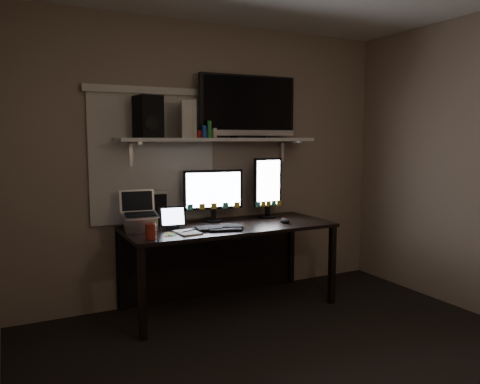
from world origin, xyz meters
TOP-DOWN VIEW (x-y plane):
  - floor at (0.00, 0.00)m, footprint 3.60×3.60m
  - back_wall at (0.00, 1.80)m, footprint 3.60×0.00m
  - window_blinds at (-0.55, 1.79)m, footprint 1.10×0.02m
  - desk at (0.00, 1.55)m, footprint 1.80×0.75m
  - wall_shelf at (0.00, 1.62)m, footprint 1.80×0.35m
  - monitor_landscape at (-0.05, 1.64)m, footprint 0.55×0.13m
  - monitor_portrait at (0.48, 1.60)m, footprint 0.29×0.06m
  - keyboard at (-0.14, 1.30)m, footprint 0.44×0.27m
  - mouse at (0.49, 1.29)m, footprint 0.08×0.12m
  - notepad at (-0.44, 1.25)m, footprint 0.18×0.24m
  - tablet at (-0.50, 1.47)m, footprint 0.23×0.10m
  - file_sorter at (-0.58, 1.74)m, footprint 0.23×0.12m
  - laptop at (-0.75, 1.52)m, footprint 0.31×0.26m
  - cup at (-0.76, 1.17)m, footprint 0.10×0.10m
  - sticky_notes at (-0.49, 1.28)m, footprint 0.32×0.27m
  - tv at (0.30, 1.65)m, footprint 0.94×0.19m
  - game_console at (-0.32, 1.60)m, footprint 0.15×0.27m
  - speaker at (-0.64, 1.63)m, footprint 0.21×0.25m
  - bottles at (-0.13, 1.59)m, footprint 0.25×0.07m

SIDE VIEW (x-z plane):
  - floor at x=0.00m, z-range 0.00..0.00m
  - desk at x=0.00m, z-range 0.19..0.92m
  - sticky_notes at x=-0.49m, z-range 0.73..0.73m
  - notepad at x=-0.44m, z-range 0.73..0.74m
  - keyboard at x=-0.14m, z-range 0.73..0.75m
  - mouse at x=0.49m, z-range 0.73..0.77m
  - cup at x=-0.76m, z-range 0.73..0.85m
  - tablet at x=-0.50m, z-range 0.73..0.92m
  - file_sorter at x=-0.58m, z-range 0.73..1.02m
  - laptop at x=-0.75m, z-range 0.73..1.05m
  - monitor_landscape at x=-0.05m, z-range 0.73..1.21m
  - monitor_portrait at x=0.48m, z-range 0.73..1.30m
  - back_wall at x=0.00m, z-range -0.55..3.05m
  - window_blinds at x=-0.55m, z-range 0.75..1.85m
  - wall_shelf at x=0.00m, z-range 1.45..1.48m
  - bottles at x=-0.13m, z-range 1.48..1.63m
  - game_console at x=-0.32m, z-range 1.48..1.79m
  - speaker at x=-0.64m, z-range 1.48..1.82m
  - tv at x=0.30m, z-range 1.48..2.04m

